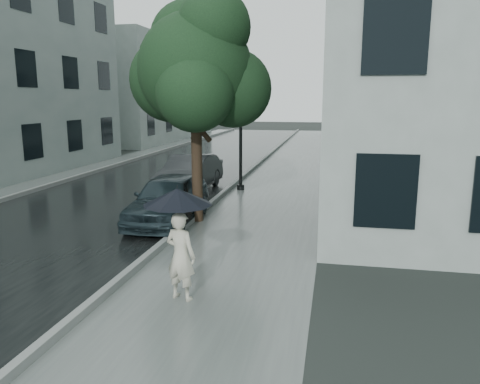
% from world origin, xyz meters
% --- Properties ---
extents(ground, '(120.00, 120.00, 0.00)m').
position_xyz_m(ground, '(0.00, 0.00, 0.00)').
color(ground, black).
rests_on(ground, ground).
extents(sidewalk, '(3.50, 60.00, 0.01)m').
position_xyz_m(sidewalk, '(0.25, 12.00, 0.00)').
color(sidewalk, slate).
rests_on(sidewalk, ground).
extents(kerb_near, '(0.15, 60.00, 0.15)m').
position_xyz_m(kerb_near, '(-1.57, 12.00, 0.07)').
color(kerb_near, slate).
rests_on(kerb_near, ground).
extents(asphalt_road, '(6.85, 60.00, 0.00)m').
position_xyz_m(asphalt_road, '(-5.08, 12.00, 0.00)').
color(asphalt_road, black).
rests_on(asphalt_road, ground).
extents(kerb_far, '(0.15, 60.00, 0.15)m').
position_xyz_m(kerb_far, '(-8.57, 12.00, 0.07)').
color(kerb_far, slate).
rests_on(kerb_far, ground).
extents(sidewalk_far, '(1.70, 60.00, 0.01)m').
position_xyz_m(sidewalk_far, '(-9.50, 12.00, 0.00)').
color(sidewalk_far, '#4C5451').
rests_on(sidewalk_far, ground).
extents(building_near, '(7.02, 36.00, 9.00)m').
position_xyz_m(building_near, '(5.47, 19.50, 4.50)').
color(building_near, '#8F9C98').
rests_on(building_near, ground).
extents(building_far_b, '(7.02, 18.00, 8.00)m').
position_xyz_m(building_far_b, '(-13.77, 30.00, 4.00)').
color(building_far_b, '#8F9C98').
rests_on(building_far_b, ground).
extents(pedestrian, '(0.65, 0.52, 1.55)m').
position_xyz_m(pedestrian, '(-0.23, -0.80, 0.78)').
color(pedestrian, '#BAB9A3').
rests_on(pedestrian, sidewalk).
extents(umbrella, '(1.36, 1.36, 1.05)m').
position_xyz_m(umbrella, '(-0.27, -0.75, 1.80)').
color(umbrella, black).
rests_on(umbrella, ground).
extents(street_tree, '(4.02, 3.65, 6.15)m').
position_xyz_m(street_tree, '(-1.45, 4.43, 4.19)').
color(street_tree, '#332619').
rests_on(street_tree, ground).
extents(lamp_post, '(0.85, 0.32, 4.72)m').
position_xyz_m(lamp_post, '(-1.32, 9.00, 2.71)').
color(lamp_post, black).
rests_on(lamp_post, ground).
extents(car_near, '(1.71, 4.01, 1.35)m').
position_xyz_m(car_near, '(-2.20, 4.00, 0.68)').
color(car_near, '#1A282D').
rests_on(car_near, ground).
extents(car_far, '(1.62, 4.12, 1.34)m').
position_xyz_m(car_far, '(-2.99, 8.43, 0.67)').
color(car_far, '#222527').
rests_on(car_far, ground).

